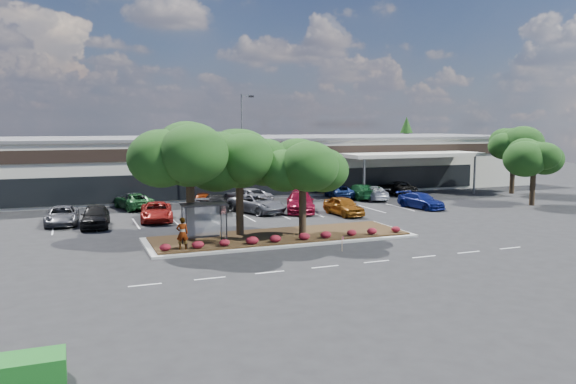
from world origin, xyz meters
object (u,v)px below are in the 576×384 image
object	(u,v)px
survey_stake	(342,242)
car_1	(95,216)
light_pole	(243,156)
car_0	(62,216)

from	to	relation	value
survey_stake	car_1	distance (m)	19.67
light_pole	car_1	bearing A→B (deg)	-153.06
car_0	car_1	bearing A→B (deg)	-36.80
light_pole	survey_stake	xyz separation A→B (m)	(-0.12, -21.16, -4.11)
light_pole	survey_stake	bearing A→B (deg)	-90.33
survey_stake	car_1	size ratio (longest dim) A/B	0.18
car_0	car_1	size ratio (longest dim) A/B	1.04
light_pole	survey_stake	size ratio (longest dim) A/B	11.63
light_pole	car_0	xyz separation A→B (m)	(-16.13, -5.00, -3.99)
car_0	light_pole	bearing A→B (deg)	20.71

